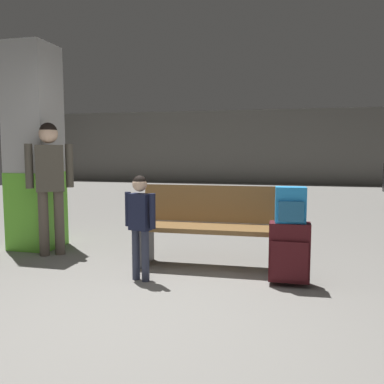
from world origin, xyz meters
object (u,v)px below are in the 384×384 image
at_px(bench, 209,227).
at_px(child, 140,216).
at_px(backpack_bright, 291,205).
at_px(suitcase, 289,252).
at_px(structural_pillar, 35,149).
at_px(adult, 50,174).

xyz_separation_m(bench, child, (-0.57, -0.65, 0.20)).
xyz_separation_m(bench, backpack_bright, (0.86, -0.46, 0.33)).
bearing_deg(child, suitcase, 7.40).
xyz_separation_m(suitcase, backpack_bright, (0.00, -0.00, 0.45)).
distance_m(structural_pillar, backpack_bright, 3.38).
relative_size(suitcase, child, 0.58).
relative_size(structural_pillar, backpack_bright, 7.71).
relative_size(suitcase, backpack_bright, 1.78).
bearing_deg(backpack_bright, suitcase, 138.10).
xyz_separation_m(structural_pillar, child, (1.81, -0.99, -0.66)).
relative_size(structural_pillar, adult, 1.63).
bearing_deg(suitcase, structural_pillar, 166.07).
bearing_deg(bench, structural_pillar, 171.82).
bearing_deg(adult, bench, -0.75).
bearing_deg(child, structural_pillar, 151.38).
bearing_deg(backpack_bright, adult, 170.23).
height_order(structural_pillar, backpack_bright, structural_pillar).
distance_m(suitcase, adult, 2.95).
height_order(suitcase, adult, adult).
height_order(bench, suitcase, bench).
xyz_separation_m(bench, suitcase, (0.86, -0.46, -0.12)).
distance_m(bench, child, 0.88).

